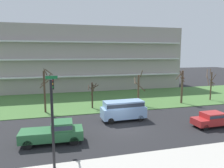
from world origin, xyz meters
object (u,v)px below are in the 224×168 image
Objects in this scene: tree_center at (139,89)px; van_blue_center_left at (123,109)px; tree_far_left at (45,89)px; tree_left at (92,93)px; tree_far_right at (211,84)px; traffic_signal_mast at (52,104)px; tree_right at (182,85)px; pickup_green_near_left at (55,132)px; sedan_red_center_right at (212,119)px.

van_blue_center_left is at bearing -124.56° from tree_center.
van_blue_center_left is at bearing -32.97° from tree_far_left.
tree_left is 19.94m from tree_far_right.
traffic_signal_mast is (-7.87, -7.54, 2.85)m from van_blue_center_left.
tree_far_left is at bearing 179.82° from tree_right.
traffic_signal_mast is at bearing -88.03° from pickup_green_near_left.
traffic_signal_mast is at bearing -131.32° from tree_center.
sedan_red_center_right is 0.72× the size of traffic_signal_mast.
tree_center is 12.83m from tree_far_right.
sedan_red_center_right is at bearing -105.10° from tree_right.
traffic_signal_mast reaches higher than van_blue_center_left.
sedan_red_center_right is (4.15, -11.03, -1.68)m from tree_center.
tree_right reaches higher than van_blue_center_left.
tree_far_left is at bearing 147.56° from sedan_red_center_right.
tree_far_right is at bearing -161.35° from van_blue_center_left.
traffic_signal_mast is (-0.03, -3.03, 3.23)m from pickup_green_near_left.
pickup_green_near_left is (-25.17, -11.00, -1.75)m from tree_far_right.
traffic_signal_mast is (-19.29, -13.31, 1.36)m from tree_right.
van_blue_center_left is at bearing 32.53° from pickup_green_near_left.
pickup_green_near_left is 1.23× the size of sedan_red_center_right.
tree_right is (20.42, -0.06, -0.28)m from tree_far_left.
sedan_red_center_right is at bearing 2.65° from pickup_green_near_left.
tree_center is 1.00× the size of tree_far_right.
sedan_red_center_right is (8.64, -4.50, -0.52)m from van_blue_center_left.
tree_far_left reaches higher than tree_far_right.
tree_left is at bearing 177.57° from tree_right.
traffic_signal_mast reaches higher than sedan_red_center_right.
tree_right is at bearing -173.13° from tree_far_right.
traffic_signal_mast is at bearing -171.65° from sedan_red_center_right.
van_blue_center_left is (-17.33, -6.49, -1.37)m from tree_far_right.
traffic_signal_mast is (-5.27, -13.91, 2.03)m from tree_left.
tree_far_right reaches higher than tree_center.
tree_far_left is 13.53m from tree_center.
tree_center is at bearing 108.52° from sedan_red_center_right.
tree_right is (14.02, -0.60, 0.67)m from tree_left.
tree_left is 15.01m from traffic_signal_mast.
tree_right is 10.83m from sedan_red_center_right.
tree_far_right is at bearing 6.87° from tree_right.
traffic_signal_mast is (-12.37, -14.07, 1.69)m from tree_center.
van_blue_center_left is at bearing 43.76° from traffic_signal_mast.
tree_center is 0.86× the size of traffic_signal_mast.
traffic_signal_mast is at bearing -110.76° from tree_left.
traffic_signal_mast is at bearing -150.90° from tree_far_right.
pickup_green_near_left is at bearing -83.59° from tree_far_left.
van_blue_center_left is (2.60, -6.37, -0.81)m from tree_left.
tree_left is 6.93m from van_blue_center_left.
van_blue_center_left is 9.76m from sedan_red_center_right.
van_blue_center_left is 11.26m from traffic_signal_mast.
tree_far_right reaches higher than tree_left.
sedan_red_center_right is at bearing -44.03° from tree_left.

